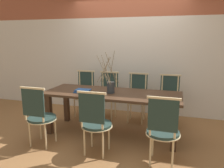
# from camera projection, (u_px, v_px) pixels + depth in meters

# --- Properties ---
(ground_plane) EXTENTS (16.00, 16.00, 0.00)m
(ground_plane) POSITION_uv_depth(u_px,v_px,m) (112.00, 133.00, 3.91)
(ground_plane) COLOR olive
(wall_rear) EXTENTS (12.00, 0.06, 3.20)m
(wall_rear) POSITION_uv_depth(u_px,v_px,m) (129.00, 41.00, 4.80)
(wall_rear) COLOR beige
(wall_rear) RESTS_ON ground_plane
(dining_table) EXTENTS (2.34, 0.85, 0.75)m
(dining_table) POSITION_uv_depth(u_px,v_px,m) (112.00, 98.00, 3.78)
(dining_table) COLOR #422B1C
(dining_table) RESTS_ON ground_plane
(chair_near_leftend) EXTENTS (0.46, 0.46, 0.98)m
(chair_near_leftend) POSITION_uv_depth(u_px,v_px,m) (40.00, 115.00, 3.36)
(chair_near_leftend) COLOR #233833
(chair_near_leftend) RESTS_ON ground_plane
(chair_near_left) EXTENTS (0.46, 0.46, 0.98)m
(chair_near_left) POSITION_uv_depth(u_px,v_px,m) (95.00, 121.00, 3.10)
(chair_near_left) COLOR #233833
(chair_near_left) RESTS_ON ground_plane
(chair_near_center) EXTENTS (0.46, 0.46, 0.98)m
(chair_near_center) POSITION_uv_depth(u_px,v_px,m) (163.00, 129.00, 2.84)
(chair_near_center) COLOR #233833
(chair_near_center) RESTS_ON ground_plane
(chair_far_leftend) EXTENTS (0.46, 0.46, 0.98)m
(chair_far_leftend) POSITION_uv_depth(u_px,v_px,m) (84.00, 92.00, 4.76)
(chair_far_leftend) COLOR #233833
(chair_far_leftend) RESTS_ON ground_plane
(chair_far_left) EXTENTS (0.46, 0.46, 0.98)m
(chair_far_left) POSITION_uv_depth(u_px,v_px,m) (108.00, 94.00, 4.61)
(chair_far_left) COLOR #233833
(chair_far_left) RESTS_ON ground_plane
(chair_far_center) EXTENTS (0.46, 0.46, 0.98)m
(chair_far_center) POSITION_uv_depth(u_px,v_px,m) (137.00, 96.00, 4.43)
(chair_far_center) COLOR #233833
(chair_far_center) RESTS_ON ground_plane
(chair_far_right) EXTENTS (0.46, 0.46, 0.98)m
(chair_far_right) POSITION_uv_depth(u_px,v_px,m) (169.00, 99.00, 4.25)
(chair_far_right) COLOR #233833
(chair_far_right) RESTS_ON ground_plane
(vase_centerpiece) EXTENTS (0.38, 0.45, 0.72)m
(vase_centerpiece) POSITION_uv_depth(u_px,v_px,m) (110.00, 86.00, 3.71)
(vase_centerpiece) COLOR #33383D
(vase_centerpiece) RESTS_ON dining_table
(book_stack) EXTENTS (0.27, 0.22, 0.05)m
(book_stack) POSITION_uv_depth(u_px,v_px,m) (83.00, 91.00, 3.78)
(book_stack) COLOR #234C8C
(book_stack) RESTS_ON dining_table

